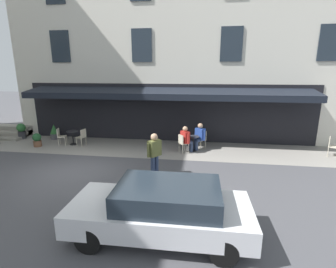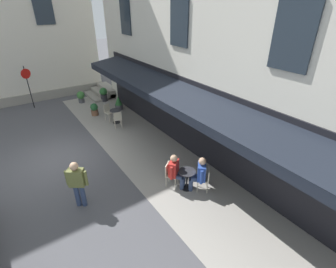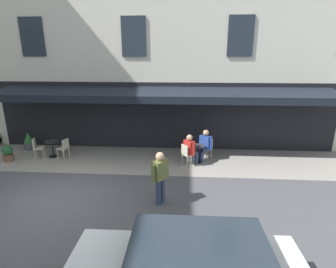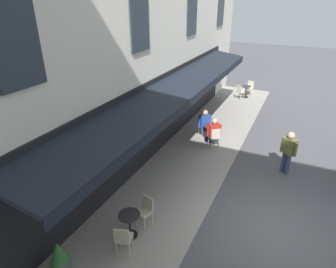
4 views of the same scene
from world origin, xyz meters
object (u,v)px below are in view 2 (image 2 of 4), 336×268
object	(u,v)px
cafe_chair_cream_kerbside	(170,173)
seated_companion_in_blue	(199,173)
cafe_table_near_entrance	(187,177)
cafe_chair_cream_back_row	(205,177)
cafe_table_mid_terrace	(116,114)
no_parking_sign	(27,80)
seated_patron_in_red	(176,170)
cafe_chair_cream_near_door	(118,118)
potted_plant_entrance_left	(81,97)
potted_plant_entrance_right	(104,94)
walking_pedestrian_in_olive	(77,181)
cafe_chair_cream_facing_street	(108,111)
potted_plant_mid_terrace	(119,103)
potted_plant_under_sign	(94,109)

from	to	relation	value
cafe_chair_cream_kerbside	seated_companion_in_blue	world-z (taller)	seated_companion_in_blue
cafe_table_near_entrance	cafe_chair_cream_back_row	distance (m)	0.63
cafe_table_mid_terrace	no_parking_sign	xyz separation A→B (m)	(4.97, 3.36, 1.30)
cafe_table_near_entrance	seated_patron_in_red	world-z (taller)	seated_patron_in_red
cafe_table_near_entrance	no_parking_sign	distance (m)	11.96
cafe_table_near_entrance	seated_patron_in_red	size ratio (longest dim) A/B	0.57
cafe_chair_cream_near_door	no_parking_sign	world-z (taller)	no_parking_sign
potted_plant_entrance_left	potted_plant_entrance_right	bearing A→B (deg)	-112.24
cafe_table_near_entrance	walking_pedestrian_in_olive	distance (m)	3.64
cafe_chair_cream_facing_street	potted_plant_mid_terrace	world-z (taller)	cafe_chair_cream_facing_street
cafe_chair_cream_facing_street	potted_plant_entrance_right	world-z (taller)	cafe_chair_cream_facing_street
seated_patron_in_red	potted_plant_under_sign	world-z (taller)	seated_patron_in_red
cafe_chair_cream_facing_street	walking_pedestrian_in_olive	bearing A→B (deg)	149.97
cafe_table_near_entrance	potted_plant_under_sign	world-z (taller)	cafe_table_near_entrance
walking_pedestrian_in_olive	cafe_chair_cream_back_row	bearing A→B (deg)	-114.13
cafe_chair_cream_near_door	no_parking_sign	bearing A→B (deg)	29.86
cafe_chair_cream_kerbside	no_parking_sign	distance (m)	11.37
cafe_chair_cream_near_door	no_parking_sign	size ratio (longest dim) A/B	0.35
cafe_table_mid_terrace	potted_plant_mid_terrace	xyz separation A→B (m)	(1.66, -0.92, -0.07)
cafe_chair_cream_back_row	potted_plant_entrance_right	world-z (taller)	cafe_chair_cream_back_row
cafe_table_mid_terrace	no_parking_sign	world-z (taller)	no_parking_sign
walking_pedestrian_in_olive	potted_plant_entrance_left	world-z (taller)	walking_pedestrian_in_olive
cafe_table_mid_terrace	seated_patron_in_red	world-z (taller)	seated_patron_in_red
potted_plant_mid_terrace	potted_plant_entrance_left	distance (m)	2.94
cafe_chair_cream_facing_street	cafe_chair_cream_near_door	xyz separation A→B (m)	(-1.22, -0.03, 0.00)
potted_plant_entrance_left	cafe_chair_cream_facing_street	bearing A→B (deg)	-173.07
cafe_chair_cream_kerbside	potted_plant_under_sign	distance (m)	7.68
potted_plant_under_sign	cafe_chair_cream_facing_street	bearing A→B (deg)	-158.79
seated_patron_in_red	no_parking_sign	world-z (taller)	no_parking_sign
cafe_chair_cream_near_door	cafe_chair_cream_facing_street	bearing A→B (deg)	1.39
cafe_table_mid_terrace	seated_companion_in_blue	distance (m)	6.77
cafe_table_mid_terrace	seated_patron_in_red	bearing A→B (deg)	176.03
cafe_table_near_entrance	seated_patron_in_red	bearing A→B (deg)	37.83
cafe_chair_cream_kerbside	cafe_chair_cream_facing_street	bearing A→B (deg)	-3.25
cafe_chair_cream_back_row	cafe_chair_cream_near_door	distance (m)	6.31
no_parking_sign	potted_plant_entrance_right	xyz separation A→B (m)	(-1.35, -4.09, -1.31)
cafe_chair_cream_facing_street	potted_plant_under_sign	size ratio (longest dim) A/B	1.27
no_parking_sign	potted_plant_under_sign	bearing A→B (deg)	-139.97
seated_companion_in_blue	potted_plant_entrance_left	distance (m)	10.96
walking_pedestrian_in_olive	cafe_chair_cream_near_door	bearing A→B (deg)	-36.44
no_parking_sign	potted_plant_entrance_right	size ratio (longest dim) A/B	2.88
no_parking_sign	potted_plant_entrance_left	bearing A→B (deg)	-106.26
seated_patron_in_red	no_parking_sign	size ratio (longest dim) A/B	0.50
no_parking_sign	potted_plant_under_sign	world-z (taller)	no_parking_sign
seated_patron_in_red	potted_plant_under_sign	bearing A→B (deg)	1.31
cafe_chair_cream_back_row	potted_plant_mid_terrace	xyz separation A→B (m)	(8.57, -0.62, -0.13)
cafe_table_mid_terrace	seated_companion_in_blue	xyz separation A→B (m)	(-6.76, -0.14, 0.22)
potted_plant_entrance_left	seated_patron_in_red	bearing A→B (deg)	-178.94
cafe_table_near_entrance	potted_plant_entrance_right	bearing A→B (deg)	-5.12
cafe_chair_cream_back_row	potted_plant_entrance_left	bearing A→B (deg)	4.74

